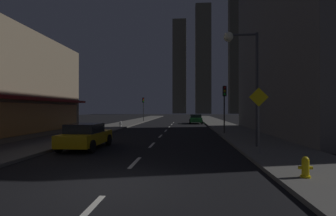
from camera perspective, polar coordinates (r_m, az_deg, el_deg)
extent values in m
cube|color=black|center=(39.44, 1.09, -3.61)|extent=(78.00, 136.00, 0.10)
cube|color=#605E59|center=(39.66, 11.26, -3.41)|extent=(4.00, 76.00, 0.15)
cube|color=#605E59|center=(40.43, -8.88, -3.35)|extent=(4.00, 76.00, 0.15)
cube|color=silver|center=(6.18, -18.27, -21.88)|extent=(0.16, 2.20, 0.01)
cube|color=silver|center=(10.98, -7.55, -12.22)|extent=(0.16, 2.20, 0.01)
cube|color=silver|center=(16.02, -3.68, -8.41)|extent=(0.16, 2.20, 0.01)
cube|color=silver|center=(21.15, -1.71, -6.41)|extent=(0.16, 2.20, 0.01)
cube|color=silver|center=(26.30, -0.52, -5.19)|extent=(0.16, 2.20, 0.01)
cube|color=silver|center=(31.47, 0.28, -4.37)|extent=(0.16, 2.20, 0.01)
cube|color=silver|center=(36.65, 0.85, -3.79)|extent=(0.16, 2.20, 0.01)
cube|color=silver|center=(41.83, 1.28, -3.34)|extent=(0.16, 2.20, 0.01)
cube|color=#D88C3F|center=(19.85, -30.09, -2.18)|extent=(0.10, 16.39, 2.20)
cube|color=maroon|center=(19.63, -29.12, 1.89)|extent=(0.90, 16.99, 0.20)
cube|color=slate|center=(27.03, 32.09, 12.70)|extent=(11.00, 20.00, 16.64)
cube|color=#5C5745|center=(130.85, 2.65, 9.22)|extent=(6.86, 9.00, 47.49)
cube|color=brown|center=(122.89, 8.02, 10.95)|extent=(7.40, 5.03, 52.17)
cube|color=#494637|center=(127.40, 15.51, 13.88)|extent=(7.79, 5.37, 66.59)
cube|color=gold|center=(15.28, -18.17, -6.50)|extent=(1.80, 4.20, 0.65)
cube|color=black|center=(15.04, -18.46, -4.45)|extent=(1.64, 2.00, 0.55)
cylinder|color=black|center=(16.93, -19.12, -6.81)|extent=(0.22, 0.68, 0.68)
cylinder|color=black|center=(16.32, -13.40, -7.07)|extent=(0.22, 0.68, 0.68)
cylinder|color=black|center=(14.42, -23.59, -7.96)|extent=(0.22, 0.68, 0.68)
cylinder|color=black|center=(13.70, -17.00, -8.39)|extent=(0.22, 0.68, 0.68)
sphere|color=white|center=(17.37, -17.26, -5.57)|extent=(0.18, 0.18, 0.18)
sphere|color=white|center=(17.00, -13.79, -5.69)|extent=(0.18, 0.18, 0.18)
cube|color=#1E722D|center=(39.21, 6.35, -2.66)|extent=(1.80, 4.20, 0.65)
cube|color=black|center=(38.99, 6.36, -1.85)|extent=(1.64, 2.00, 0.55)
cylinder|color=black|center=(40.60, 5.03, -2.96)|extent=(0.22, 0.68, 0.68)
cylinder|color=black|center=(40.66, 7.52, -2.96)|extent=(0.22, 0.68, 0.68)
cylinder|color=black|center=(37.80, 5.09, -3.17)|extent=(0.22, 0.68, 0.68)
cylinder|color=black|center=(37.87, 7.76, -3.16)|extent=(0.22, 0.68, 0.68)
sphere|color=white|center=(41.24, 5.48, -2.47)|extent=(0.18, 0.18, 0.18)
sphere|color=white|center=(41.28, 7.01, -2.47)|extent=(0.18, 0.18, 0.18)
cylinder|color=yellow|center=(9.10, 28.86, -12.02)|extent=(0.22, 0.22, 0.55)
sphere|color=yellow|center=(9.04, 28.86, -10.31)|extent=(0.21, 0.21, 0.21)
cylinder|color=yellow|center=(9.15, 28.86, -13.52)|extent=(0.30, 0.30, 0.06)
cylinder|color=yellow|center=(9.03, 27.91, -11.93)|extent=(0.10, 0.10, 0.10)
cylinder|color=yellow|center=(9.16, 29.79, -11.76)|extent=(0.10, 0.10, 0.10)
cylinder|color=#B2B2B2|center=(31.21, -10.78, -3.63)|extent=(0.22, 0.22, 0.55)
sphere|color=#B2B2B2|center=(31.19, -10.78, -3.13)|extent=(0.21, 0.21, 0.21)
cylinder|color=#B2B2B2|center=(31.23, -10.78, -4.08)|extent=(0.30, 0.30, 0.06)
cylinder|color=#B2B2B2|center=(31.25, -11.06, -3.58)|extent=(0.10, 0.10, 0.10)
cylinder|color=#B2B2B2|center=(31.17, -10.49, -3.59)|extent=(0.10, 0.10, 0.10)
cylinder|color=#2D2D2D|center=(22.57, 12.70, -0.31)|extent=(0.12, 0.12, 4.20)
cube|color=black|center=(22.42, 12.77, 3.78)|extent=(0.32, 0.24, 0.90)
sphere|color=red|center=(22.32, 12.82, 4.52)|extent=(0.18, 0.18, 0.18)
sphere|color=#F2B20C|center=(22.29, 12.82, 3.81)|extent=(0.18, 0.18, 0.18)
sphere|color=#19D833|center=(22.28, 12.82, 3.09)|extent=(0.18, 0.18, 0.18)
cylinder|color=#2D2D2D|center=(44.67, -5.63, -0.26)|extent=(0.12, 0.12, 4.20)
cube|color=black|center=(44.50, -5.67, 1.80)|extent=(0.32, 0.24, 0.90)
sphere|color=red|center=(44.38, -5.70, 2.16)|extent=(0.18, 0.18, 0.18)
sphere|color=#F2B20C|center=(44.37, -5.70, 1.80)|extent=(0.18, 0.18, 0.18)
sphere|color=#19D833|center=(44.37, -5.70, 1.44)|extent=(0.18, 0.18, 0.18)
cylinder|color=#38383D|center=(15.17, 19.62, 4.00)|extent=(0.16, 0.16, 6.50)
cylinder|color=#38383D|center=(15.53, 16.64, 15.72)|extent=(1.60, 0.12, 0.12)
sphere|color=#FCF7CC|center=(15.36, 13.62, 15.51)|extent=(0.56, 0.56, 0.56)
cylinder|color=slate|center=(12.63, 19.96, -4.47)|extent=(0.08, 0.08, 2.40)
cube|color=yellow|center=(12.57, 19.99, 2.35)|extent=(0.91, 0.03, 0.91)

